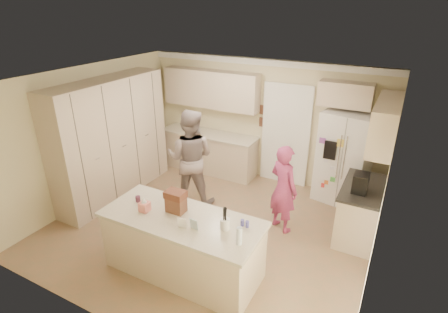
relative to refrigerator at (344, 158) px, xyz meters
The scene contains 41 objects.
floor 2.88m from the refrigerator, 131.13° to the right, with size 5.20×4.60×0.02m, color #8F6F52.
ceiling 3.23m from the refrigerator, 131.13° to the right, with size 5.20×4.60×0.02m, color white.
wall_back 1.86m from the refrigerator, behind, with size 5.20×0.02×2.60m, color beige.
wall_front 4.75m from the refrigerator, 112.38° to the right, with size 5.20×0.02×2.60m, color beige.
wall_left 4.89m from the refrigerator, 154.94° to the right, with size 0.02×4.60×2.60m, color beige.
wall_right 2.25m from the refrigerator, 68.56° to the right, with size 0.02×4.60×2.60m, color beige.
crown_back 2.44m from the refrigerator, behind, with size 5.20×0.08×0.12m, color white.
pantry_bank 4.51m from the refrigerator, 155.58° to the right, with size 0.60×2.60×2.35m, color beige.
back_base_cab 2.99m from the refrigerator, behind, with size 2.20×0.60×0.88m, color beige.
back_countertop 2.95m from the refrigerator, behind, with size 2.24×0.63×0.04m, color beige.
back_upper_cab 3.12m from the refrigerator, behind, with size 2.20×0.35×0.80m, color beige.
doorway_opening 1.28m from the refrigerator, behind, with size 0.90×0.06×2.10m, color black.
doorway_casing 1.27m from the refrigerator, behind, with size 1.02×0.03×2.22m, color white.
wall_frame_upper 1.91m from the refrigerator, behind, with size 0.15×0.02×0.20m, color brown.
wall_frame_lower 1.83m from the refrigerator, behind, with size 0.15×0.02×0.20m, color brown.
refrigerator is the anchor object (origin of this frame).
fridge_seam 0.35m from the refrigerator, 90.00° to the right, with size 0.01×0.02×1.78m, color gray.
fridge_dispenser 0.49m from the refrigerator, 121.08° to the right, with size 0.22×0.03×0.35m, color black.
fridge_handle_l 0.40m from the refrigerator, 97.70° to the right, with size 0.02×0.02×0.85m, color silver.
fridge_handle_r 0.40m from the refrigerator, 82.30° to the right, with size 0.02×0.02×0.85m, color silver.
over_fridge_cab 1.21m from the refrigerator, 157.26° to the left, with size 0.95×0.35×0.45m, color beige.
right_base_cab 1.26m from the refrigerator, 64.81° to the right, with size 0.60×1.20×0.88m, color beige.
right_countertop 1.17m from the refrigerator, 65.25° to the right, with size 0.63×1.24×0.04m, color #2D2B28.
right_upper_cab 1.50m from the refrigerator, 54.07° to the right, with size 0.35×1.50×0.70m, color beige.
coffee_maker 1.35m from the refrigerator, 70.39° to the right, with size 0.22×0.28×0.30m, color black.
island_base 3.57m from the refrigerator, 116.85° to the right, with size 2.20×0.90×0.88m, color beige.
island_top 3.54m from the refrigerator, 116.85° to the right, with size 2.28×0.96×0.05m, color beige.
utensil_crock 3.26m from the refrigerator, 106.98° to the right, with size 0.13×0.13×0.15m, color white.
tissue_box 3.91m from the refrigerator, 123.39° to the right, with size 0.13×0.13×0.14m, color #DF776E.
tissue_plume 3.91m from the refrigerator, 123.39° to the right, with size 0.08×0.08×0.08m, color white.
dollhouse_body 3.53m from the refrigerator, 119.75° to the right, with size 0.26×0.18×0.22m, color brown.
dollhouse_roof 3.54m from the refrigerator, 119.75° to the right, with size 0.28×0.20×0.10m, color #592D1E.
jam_jar 3.93m from the refrigerator, 127.64° to the right, with size 0.07×0.07×0.09m, color #59263F.
greeting_card_a 3.66m from the refrigerator, 113.34° to the right, with size 0.12×0.01×0.16m, color white.
greeting_card_b 3.56m from the refrigerator, 111.44° to the right, with size 0.12×0.01×0.16m, color silver.
water_bottle 3.38m from the refrigerator, 101.11° to the right, with size 0.07×0.07×0.24m, color silver.
shaker_salt 3.04m from the refrigerator, 104.86° to the right, with size 0.05×0.05×0.09m, color #45429A.
shaker_pepper 3.03m from the refrigerator, 103.58° to the right, with size 0.05×0.05×0.09m, color #45429A.
teen_boy 2.94m from the refrigerator, 150.49° to the right, with size 0.91×0.71×1.88m, color gray.
teen_girl 1.64m from the refrigerator, 115.42° to the right, with size 0.57×0.37×1.55m, color #BE4497.
fridge_magnets 0.36m from the refrigerator, 90.00° to the right, with size 0.76×0.02×1.44m, color tan, non-canonical shape.
Camera 1 is at (2.59, -4.40, 3.64)m, focal length 28.00 mm.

